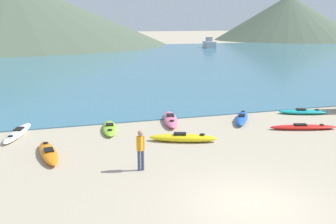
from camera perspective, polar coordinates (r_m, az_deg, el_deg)
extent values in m
plane|color=tan|center=(12.54, 11.69, -12.85)|extent=(400.00, 400.00, 0.00)
cube|color=teal|center=(56.01, -11.77, 7.27)|extent=(160.00, 70.00, 0.06)
cone|color=#4C5B47|center=(100.20, -21.93, 13.45)|extent=(72.10, 72.10, 15.38)
cone|color=#4C5B47|center=(108.67, -19.95, 13.26)|extent=(51.47, 51.47, 14.46)
cone|color=#4C5B47|center=(122.65, 17.07, 12.96)|extent=(42.70, 42.70, 12.80)
ellipsoid|color=blue|center=(22.16, 10.69, -0.85)|extent=(2.20, 3.06, 0.36)
cube|color=black|center=(21.96, 10.69, -0.44)|extent=(0.58, 0.66, 0.05)
cylinder|color=black|center=(22.98, 10.85, 0.12)|extent=(0.20, 0.20, 0.02)
ellipsoid|color=white|center=(20.47, -20.97, -2.83)|extent=(1.58, 3.65, 0.24)
cube|color=black|center=(20.60, -20.85, -2.30)|extent=(0.52, 0.72, 0.05)
cylinder|color=black|center=(19.53, -21.90, -3.24)|extent=(0.23, 0.23, 0.02)
ellipsoid|color=red|center=(21.28, 19.05, -2.09)|extent=(3.48, 1.53, 0.24)
cube|color=black|center=(21.18, 18.64, -1.72)|extent=(0.69, 0.49, 0.05)
cylinder|color=black|center=(21.60, 21.43, -1.70)|extent=(0.21, 0.21, 0.02)
ellipsoid|color=yellow|center=(18.13, 2.25, -3.77)|extent=(3.18, 1.81, 0.35)
cube|color=black|center=(18.07, 1.76, -3.15)|extent=(0.67, 0.57, 0.05)
cylinder|color=black|center=(18.07, 5.00, -3.24)|extent=(0.25, 0.25, 0.02)
ellipsoid|color=#8CCC2D|center=(20.10, -8.45, -2.34)|extent=(1.11, 2.98, 0.26)
cube|color=black|center=(20.20, -8.47, -1.80)|extent=(0.45, 0.57, 0.05)
cylinder|color=black|center=(19.29, -8.42, -2.55)|extent=(0.24, 0.24, 0.02)
ellipsoid|color=teal|center=(24.82, 19.05, 0.03)|extent=(3.01, 1.69, 0.26)
cube|color=black|center=(24.75, 18.75, 0.38)|extent=(0.64, 0.57, 0.05)
cylinder|color=black|center=(25.04, 20.83, 0.33)|extent=(0.27, 0.27, 0.02)
ellipsoid|color=orange|center=(16.91, -16.94, -5.67)|extent=(0.99, 3.24, 0.31)
cube|color=black|center=(16.70, -16.91, -5.25)|extent=(0.42, 0.61, 0.05)
cylinder|color=black|center=(17.69, -17.34, -4.30)|extent=(0.23, 0.23, 0.02)
ellipsoid|color=#E5668C|center=(21.49, 0.37, -1.07)|extent=(1.54, 3.63, 0.35)
cube|color=black|center=(21.62, 0.34, -0.44)|extent=(0.53, 0.72, 0.05)
cylinder|color=black|center=(20.50, 0.57, -1.23)|extent=(0.25, 0.25, 0.02)
cylinder|color=#384260|center=(14.67, -4.22, -7.05)|extent=(0.11, 0.11, 0.78)
cylinder|color=#384260|center=(14.70, -3.70, -7.00)|extent=(0.11, 0.11, 0.78)
cube|color=orange|center=(14.47, -4.00, -4.56)|extent=(0.27, 0.27, 0.55)
cylinder|color=orange|center=(14.44, -4.45, -4.55)|extent=(0.08, 0.08, 0.52)
cylinder|color=orange|center=(14.49, -3.56, -4.47)|extent=(0.08, 0.08, 0.52)
sphere|color=#A37A5B|center=(14.36, -4.02, -3.09)|extent=(0.21, 0.21, 0.21)
cube|color=#B2B2B7|center=(82.30, 6.02, 9.70)|extent=(2.62, 3.93, 1.27)
cube|color=#8C99A8|center=(82.60, 5.98, 10.47)|extent=(1.38, 1.28, 0.89)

